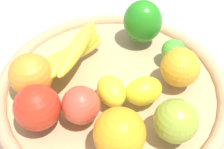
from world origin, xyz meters
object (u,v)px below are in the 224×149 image
at_px(lime_0, 173,51).
at_px(orange_0, 120,133).
at_px(orange_2, 31,75).
at_px(bell_pepper, 143,22).
at_px(apple_1, 81,105).
at_px(apple_2, 176,121).
at_px(apple_0, 37,107).
at_px(lemon_0, 113,91).
at_px(lemon_1, 144,91).
at_px(orange_1, 180,67).
at_px(banana_bunch, 72,52).

distance_m(lime_0, orange_0, 0.24).
distance_m(orange_2, bell_pepper, 0.26).
relative_size(apple_1, orange_0, 0.80).
bearing_deg(orange_2, apple_2, -109.84).
relative_size(apple_0, lemon_0, 1.19).
bearing_deg(apple_1, apple_2, -100.91).
distance_m(apple_0, orange_0, 0.15).
height_order(lemon_1, orange_1, orange_1).
bearing_deg(apple_1, orange_1, -63.00).
bearing_deg(apple_2, banana_bunch, 49.39).
bearing_deg(apple_2, lemon_0, 55.69).
height_order(apple_1, orange_1, orange_1).
height_order(apple_2, bell_pepper, bell_pepper).
xyz_separation_m(orange_0, lemon_0, (0.10, 0.01, -0.02)).
bearing_deg(lemon_1, orange_1, -54.33).
xyz_separation_m(banana_bunch, orange_0, (-0.19, -0.10, 0.01)).
bearing_deg(lemon_1, banana_bunch, 57.58).
xyz_separation_m(apple_1, apple_2, (-0.03, -0.16, 0.00)).
bearing_deg(apple_2, orange_0, 108.00).
xyz_separation_m(orange_0, bell_pepper, (0.28, -0.05, 0.01)).
height_order(apple_1, lemon_0, apple_1).
distance_m(banana_bunch, orange_0, 0.21).
distance_m(lemon_1, apple_2, 0.09).
relative_size(orange_1, lemon_0, 1.12).
height_order(lime_0, lemon_1, lemon_1).
bearing_deg(bell_pepper, lemon_1, 105.93).
bearing_deg(apple_1, apple_0, 99.08).
distance_m(orange_0, apple_2, 0.10).
distance_m(orange_1, apple_2, 0.12).
bearing_deg(apple_0, bell_pepper, -38.74).
bearing_deg(lemon_1, apple_0, 106.25).
bearing_deg(lemon_1, lime_0, -30.61).
height_order(banana_bunch, lemon_0, banana_bunch).
relative_size(orange_1, orange_0, 0.90).
xyz_separation_m(banana_bunch, orange_1, (-0.04, -0.21, 0.00)).
bearing_deg(apple_2, bell_pepper, 9.87).
bearing_deg(banana_bunch, apple_0, 164.04).
bearing_deg(lemon_1, apple_2, -146.66).
distance_m(lemon_1, orange_2, 0.21).
height_order(lime_0, orange_1, orange_1).
relative_size(apple_0, apple_2, 1.08).
xyz_separation_m(lemon_1, orange_2, (0.02, 0.21, 0.01)).
bearing_deg(bell_pepper, apple_0, 68.39).
xyz_separation_m(lemon_1, bell_pepper, (0.18, -0.00, 0.02)).
height_order(apple_1, banana_bunch, banana_bunch).
xyz_separation_m(lemon_1, apple_2, (-0.07, -0.05, 0.01)).
distance_m(lime_0, apple_1, 0.23).
distance_m(apple_0, orange_2, 0.08).
bearing_deg(lime_0, orange_2, 108.43).
distance_m(orange_0, bell_pepper, 0.28).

